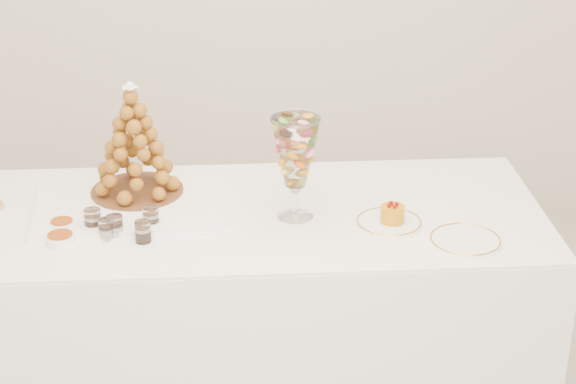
{
  "coord_description": "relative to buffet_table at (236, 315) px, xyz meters",
  "views": [
    {
      "loc": [
        -0.04,
        -2.6,
        2.27
      ],
      "look_at": [
        0.05,
        0.22,
        0.95
      ],
      "focal_mm": 60.0,
      "sensor_mm": 36.0,
      "label": 1
    }
  ],
  "objects": [
    {
      "name": "croquembouche",
      "position": [
        -0.34,
        0.14,
        0.63
      ],
      "size": [
        0.33,
        0.33,
        0.41
      ],
      "rotation": [
        0.0,
        0.0,
        0.18
      ],
      "color": "brown",
      "rests_on": "lace_tray"
    },
    {
      "name": "verrine_a",
      "position": [
        -0.46,
        -0.11,
        0.44
      ],
      "size": [
        0.06,
        0.06,
        0.08
      ],
      "primitive_type": "cylinder",
      "rotation": [
        0.0,
        0.0,
        -0.06
      ],
      "color": "white",
      "rests_on": "buffet_table"
    },
    {
      "name": "cake_plate",
      "position": [
        0.52,
        -0.1,
        0.41
      ],
      "size": [
        0.22,
        0.22,
        0.01
      ],
      "primitive_type": "cylinder",
      "color": "white",
      "rests_on": "buffet_table"
    },
    {
      "name": "mousse_cake",
      "position": [
        0.53,
        -0.1,
        0.45
      ],
      "size": [
        0.08,
        0.08,
        0.07
      ],
      "color": "#C27809",
      "rests_on": "cake_plate"
    },
    {
      "name": "verrine_d",
      "position": [
        -0.41,
        -0.17,
        0.44
      ],
      "size": [
        0.06,
        0.06,
        0.07
      ],
      "primitive_type": "cylinder",
      "rotation": [
        0.0,
        0.0,
        0.32
      ],
      "color": "white",
      "rests_on": "buffet_table"
    },
    {
      "name": "ramekin_back",
      "position": [
        -0.57,
        -0.1,
        0.42
      ],
      "size": [
        0.08,
        0.08,
        0.03
      ],
      "primitive_type": "cylinder",
      "color": "white",
      "rests_on": "buffet_table"
    },
    {
      "name": "verrine_e",
      "position": [
        -0.29,
        -0.2,
        0.44
      ],
      "size": [
        0.06,
        0.06,
        0.07
      ],
      "primitive_type": "cylinder",
      "rotation": [
        0.0,
        0.0,
        0.21
      ],
      "color": "white",
      "rests_on": "buffet_table"
    },
    {
      "name": "verrine_b",
      "position": [
        -0.38,
        -0.16,
        0.44
      ],
      "size": [
        0.07,
        0.07,
        0.07
      ],
      "primitive_type": "cylinder",
      "rotation": [
        0.0,
        0.0,
        0.29
      ],
      "color": "white",
      "rests_on": "buffet_table"
    },
    {
      "name": "spare_plate",
      "position": [
        0.75,
        -0.23,
        0.41
      ],
      "size": [
        0.24,
        0.24,
        0.01
      ],
      "primitive_type": "cylinder",
      "color": "white",
      "rests_on": "buffet_table"
    },
    {
      "name": "lace_tray",
      "position": [
        -0.36,
        0.07,
        0.42
      ],
      "size": [
        0.71,
        0.56,
        0.02
      ],
      "primitive_type": "cube",
      "rotation": [
        0.0,
        0.0,
        0.11
      ],
      "color": "white",
      "rests_on": "buffet_table"
    },
    {
      "name": "buffet_table",
      "position": [
        0.0,
        0.0,
        0.0
      ],
      "size": [
        2.17,
        0.93,
        0.81
      ],
      "rotation": [
        0.0,
        0.0,
        0.03
      ],
      "color": "white",
      "rests_on": "ground"
    },
    {
      "name": "verrine_c",
      "position": [
        -0.27,
        -0.1,
        0.44
      ],
      "size": [
        0.07,
        0.07,
        0.07
      ],
      "primitive_type": "cylinder",
      "rotation": [
        0.0,
        0.0,
        -0.28
      ],
      "color": "white",
      "rests_on": "buffet_table"
    },
    {
      "name": "ramekin_front",
      "position": [
        -0.55,
        -0.2,
        0.42
      ],
      "size": [
        0.09,
        0.09,
        0.03
      ],
      "primitive_type": "cylinder",
      "color": "white",
      "rests_on": "buffet_table"
    },
    {
      "name": "macaron_vase",
      "position": [
        0.21,
        -0.03,
        0.64
      ],
      "size": [
        0.16,
        0.16,
        0.35
      ],
      "color": "white",
      "rests_on": "buffet_table"
    }
  ]
}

